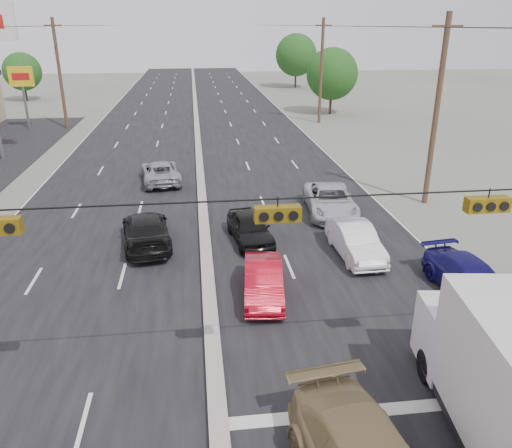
# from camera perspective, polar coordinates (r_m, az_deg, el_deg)

# --- Properties ---
(ground) EXTENTS (200.00, 200.00, 0.00)m
(ground) POSITION_cam_1_polar(r_m,az_deg,el_deg) (13.93, -4.43, -20.57)
(ground) COLOR #606356
(ground) RESTS_ON ground
(road_surface) EXTENTS (20.00, 160.00, 0.02)m
(road_surface) POSITION_cam_1_polar(r_m,az_deg,el_deg) (41.37, -6.60, 8.60)
(road_surface) COLOR black
(road_surface) RESTS_ON ground
(center_median) EXTENTS (0.50, 160.00, 0.20)m
(center_median) POSITION_cam_1_polar(r_m,az_deg,el_deg) (41.35, -6.61, 8.74)
(center_median) COLOR gray
(center_median) RESTS_ON ground
(utility_pole_left_c) EXTENTS (1.60, 0.30, 10.00)m
(utility_pole_left_c) POSITION_cam_1_polar(r_m,az_deg,el_deg) (51.94, -21.52, 15.70)
(utility_pole_left_c) COLOR #422D1E
(utility_pole_left_c) RESTS_ON ground
(utility_pole_right_b) EXTENTS (1.60, 0.30, 10.00)m
(utility_pole_right_b) POSITION_cam_1_polar(r_m,az_deg,el_deg) (28.65, 19.92, 12.01)
(utility_pole_right_b) COLOR #422D1E
(utility_pole_right_b) RESTS_ON ground
(utility_pole_right_c) EXTENTS (1.60, 0.30, 10.00)m
(utility_pole_right_c) POSITION_cam_1_polar(r_m,az_deg,el_deg) (52.06, 7.46, 16.97)
(utility_pole_right_c) COLOR #422D1E
(utility_pole_right_c) RESTS_ON ground
(traffic_signals) EXTENTS (25.00, 0.30, 0.54)m
(traffic_signals) POSITION_cam_1_polar(r_m,az_deg,el_deg) (11.13, 1.97, 1.37)
(traffic_signals) COLOR black
(traffic_signals) RESTS_ON ground
(pole_sign_far) EXTENTS (2.20, 0.25, 6.00)m
(pole_sign_far) POSITION_cam_1_polar(r_m,az_deg,el_deg) (52.93, -25.19, 14.49)
(pole_sign_far) COLOR slate
(pole_sign_far) RESTS_ON ground
(tree_left_far) EXTENTS (4.80, 4.80, 6.12)m
(tree_left_far) POSITION_cam_1_polar(r_m,az_deg,el_deg) (73.80, -25.16, 15.49)
(tree_left_far) COLOR #382619
(tree_left_far) RESTS_ON ground
(tree_right_mid) EXTENTS (5.60, 5.60, 7.14)m
(tree_right_mid) POSITION_cam_1_polar(r_m,az_deg,el_deg) (57.58, 8.69, 16.59)
(tree_right_mid) COLOR #382619
(tree_right_mid) RESTS_ON ground
(tree_right_far) EXTENTS (6.40, 6.40, 8.16)m
(tree_right_far) POSITION_cam_1_polar(r_m,az_deg,el_deg) (82.04, 4.61, 18.70)
(tree_right_far) COLOR #382619
(tree_right_far) RESTS_ON ground
(red_sedan) EXTENTS (1.79, 4.06, 1.30)m
(red_sedan) POSITION_cam_1_polar(r_m,az_deg,el_deg) (18.37, 0.86, -6.54)
(red_sedan) COLOR #AC0A1B
(red_sedan) RESTS_ON ground
(queue_car_a) EXTENTS (2.14, 4.20, 1.37)m
(queue_car_a) POSITION_cam_1_polar(r_m,az_deg,el_deg) (22.90, -0.69, -0.48)
(queue_car_a) COLOR black
(queue_car_a) RESTS_ON ground
(queue_car_b) EXTENTS (1.63, 4.31, 1.40)m
(queue_car_b) POSITION_cam_1_polar(r_m,az_deg,el_deg) (21.91, 11.28, -1.94)
(queue_car_b) COLOR silver
(queue_car_b) RESTS_ON ground
(queue_car_c) EXTENTS (2.89, 5.42, 1.45)m
(queue_car_c) POSITION_cam_1_polar(r_m,az_deg,el_deg) (26.64, 8.49, 2.64)
(queue_car_c) COLOR #B9BCC2
(queue_car_c) RESTS_ON ground
(queue_car_d) EXTENTS (2.34, 4.69, 1.31)m
(queue_car_d) POSITION_cam_1_polar(r_m,az_deg,el_deg) (20.13, 23.26, -5.77)
(queue_car_d) COLOR #151157
(queue_car_d) RESTS_ON ground
(oncoming_near) EXTENTS (2.68, 5.21, 1.45)m
(oncoming_near) POSITION_cam_1_polar(r_m,az_deg,el_deg) (23.09, -12.45, -0.72)
(oncoming_near) COLOR black
(oncoming_near) RESTS_ON ground
(oncoming_far) EXTENTS (2.90, 5.15, 1.36)m
(oncoming_far) POSITION_cam_1_polar(r_m,az_deg,el_deg) (32.37, -10.87, 5.86)
(oncoming_far) COLOR #94959B
(oncoming_far) RESTS_ON ground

